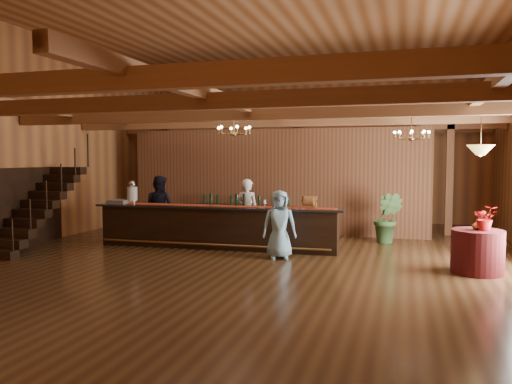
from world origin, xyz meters
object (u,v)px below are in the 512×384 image
(backbar_shelf, at_px, (245,219))
(staff_second, at_px, (159,208))
(tasting_bar, at_px, (217,227))
(raffle_drum, at_px, (309,201))
(round_table, at_px, (477,252))
(pendant_lamp, at_px, (481,150))
(guest, at_px, (279,224))
(chandelier_left, at_px, (234,130))
(chandelier_right, at_px, (412,135))
(floor_plant, at_px, (388,218))
(bartender, at_px, (247,212))
(beverage_dispenser, at_px, (132,193))

(backbar_shelf, height_order, staff_second, staff_second)
(tasting_bar, distance_m, raffle_drum, 2.43)
(raffle_drum, height_order, staff_second, staff_second)
(round_table, relative_size, pendant_lamp, 1.09)
(raffle_drum, bearing_deg, guest, -120.39)
(raffle_drum, relative_size, round_table, 0.35)
(tasting_bar, relative_size, staff_second, 3.60)
(round_table, bearing_deg, raffle_drum, 162.35)
(backbar_shelf, bearing_deg, raffle_drum, -39.60)
(tasting_bar, distance_m, guest, 2.01)
(tasting_bar, xyz_separation_m, chandelier_left, (0.62, -0.45, 2.36))
(chandelier_right, relative_size, floor_plant, 0.60)
(tasting_bar, xyz_separation_m, pendant_lamp, (5.86, -1.09, 1.87))
(chandelier_left, distance_m, bartender, 2.34)
(raffle_drum, height_order, round_table, raffle_drum)
(raffle_drum, height_order, floor_plant, raffle_drum)
(round_table, height_order, bartender, bartender)
(round_table, distance_m, staff_second, 8.00)
(bartender, xyz_separation_m, guest, (1.24, -1.53, -0.09))
(beverage_dispenser, xyz_separation_m, round_table, (8.21, -1.06, -0.91))
(tasting_bar, bearing_deg, round_table, -12.56)
(tasting_bar, xyz_separation_m, beverage_dispenser, (-2.35, -0.03, 0.80))
(chandelier_right, bearing_deg, floor_plant, 113.70)
(round_table, distance_m, guest, 4.07)
(bartender, height_order, guest, bartender)
(chandelier_left, relative_size, pendant_lamp, 0.89)
(guest, relative_size, floor_plant, 1.14)
(tasting_bar, distance_m, backbar_shelf, 2.47)
(bartender, bearing_deg, raffle_drum, 166.43)
(tasting_bar, distance_m, beverage_dispenser, 2.48)
(round_table, relative_size, bartender, 0.58)
(raffle_drum, xyz_separation_m, round_table, (3.53, -1.12, -0.80))
(backbar_shelf, height_order, bartender, bartender)
(beverage_dispenser, height_order, guest, beverage_dispenser)
(bartender, bearing_deg, beverage_dispenser, 20.82)
(beverage_dispenser, bearing_deg, chandelier_left, -7.96)
(round_table, relative_size, chandelier_left, 1.23)
(beverage_dispenser, height_order, pendant_lamp, pendant_lamp)
(backbar_shelf, relative_size, round_table, 3.06)
(staff_second, distance_m, floor_plant, 6.13)
(raffle_drum, relative_size, guest, 0.22)
(round_table, height_order, pendant_lamp, pendant_lamp)
(pendant_lamp, bearing_deg, beverage_dispenser, 172.64)
(chandelier_right, bearing_deg, raffle_drum, -164.00)
(tasting_bar, height_order, staff_second, staff_second)
(beverage_dispenser, bearing_deg, guest, -10.96)
(chandelier_left, bearing_deg, bartender, 92.02)
(chandelier_left, bearing_deg, tasting_bar, 144.11)
(bartender, height_order, staff_second, staff_second)
(guest, bearing_deg, round_table, -20.06)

